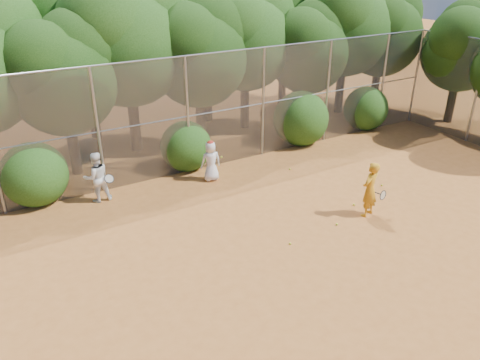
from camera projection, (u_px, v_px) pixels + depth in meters
ground at (320, 245)px, 12.33m from camera, size 80.00×80.00×0.00m
fence_back at (211, 111)px, 16.05m from camera, size 20.05×0.09×4.03m
fence_side at (477, 92)px, 18.27m from camera, size 0.09×6.09×4.03m
tree_2 at (62, 70)px, 14.85m from camera, size 3.99×3.47×5.47m
tree_3 at (127, 33)px, 16.41m from camera, size 4.89×4.26×6.70m
tree_4 at (199, 48)px, 17.34m from camera, size 4.19×3.64×5.73m
tree_5 at (246, 32)px, 18.96m from camera, size 4.51×3.92×6.17m
tree_6 at (309, 45)px, 19.56m from camera, size 3.86×3.36×5.29m
tree_7 at (347, 19)px, 20.81m from camera, size 4.77×4.14×6.53m
tree_8 at (383, 27)px, 21.67m from camera, size 4.25×3.70×5.82m
tree_10 at (82, 21)px, 17.57m from camera, size 5.15×4.48×7.06m
tree_11 at (206, 26)px, 19.71m from camera, size 4.64×4.03×6.35m
tree_12 at (286, 10)px, 22.05m from camera, size 5.02×4.37×6.88m
tree_13 at (463, 43)px, 19.88m from camera, size 3.86×3.36×5.29m
bush_0 at (34, 172)px, 14.09m from camera, size 2.00×2.00×2.00m
bush_1 at (186, 144)px, 16.39m from camera, size 1.80×1.80×1.80m
bush_2 at (301, 116)px, 18.55m from camera, size 2.20×2.20×2.20m
bush_3 at (366, 107)px, 20.19m from camera, size 1.90×1.90×1.90m
player_yellow at (370, 189)px, 13.39m from camera, size 0.85×0.56×1.67m
player_teen at (211, 161)px, 15.56m from camera, size 0.73×0.52×1.41m
player_white at (97, 177)px, 14.22m from camera, size 0.86×0.74×1.59m
ball_0 at (354, 205)px, 14.24m from camera, size 0.07×0.07×0.07m
ball_1 at (371, 188)px, 15.24m from camera, size 0.07×0.07×0.07m
ball_2 at (337, 224)px, 13.21m from camera, size 0.07×0.07×0.07m
ball_3 at (382, 185)px, 15.43m from camera, size 0.07×0.07×0.07m
ball_4 at (290, 244)px, 12.34m from camera, size 0.07×0.07×0.07m
ball_5 at (290, 169)px, 16.58m from camera, size 0.07×0.07×0.07m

